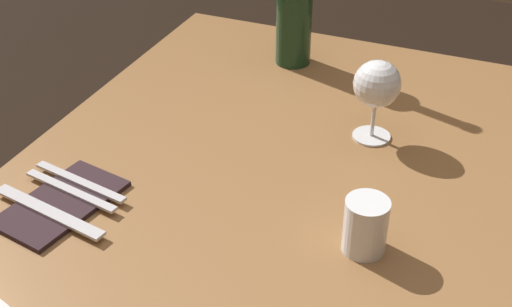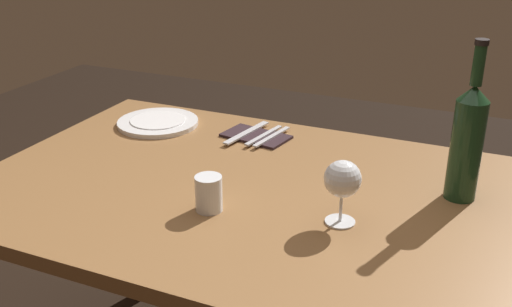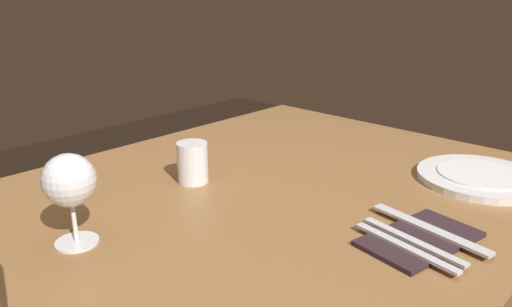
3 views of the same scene
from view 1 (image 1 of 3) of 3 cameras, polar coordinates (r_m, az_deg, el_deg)
dining_table at (r=1.08m, az=1.05°, el=-8.92°), size 1.30×0.90×0.74m
wine_glass_left at (r=1.17m, az=9.94°, el=5.52°), size 0.08×0.08×0.14m
water_tumbler at (r=0.96m, az=8.99°, el=-6.12°), size 0.06×0.06×0.08m
folded_napkin at (r=1.08m, az=-15.75°, el=-3.97°), size 0.21×0.14×0.01m
fork_inner at (r=1.09m, az=-15.04°, el=-2.97°), size 0.05×0.18×0.00m
fork_outer at (r=1.11m, az=-14.30°, el=-2.26°), size 0.05×0.18×0.00m
table_knife at (r=1.06m, az=-16.74°, el=-4.59°), size 0.06×0.21×0.00m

